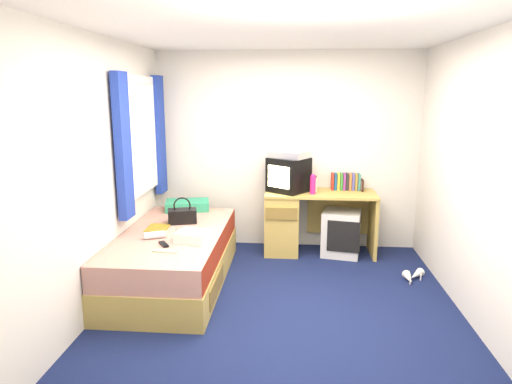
# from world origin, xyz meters

# --- Properties ---
(ground) EXTENTS (3.40, 3.40, 0.00)m
(ground) POSITION_xyz_m (0.00, 0.00, 0.00)
(ground) COLOR #0C1438
(ground) RESTS_ON ground
(room_shell) EXTENTS (3.40, 3.40, 3.40)m
(room_shell) POSITION_xyz_m (0.00, 0.00, 1.45)
(room_shell) COLOR white
(room_shell) RESTS_ON ground
(bed) EXTENTS (1.01, 2.00, 0.54)m
(bed) POSITION_xyz_m (-1.10, 0.39, 0.27)
(bed) COLOR tan
(bed) RESTS_ON ground
(pillow) EXTENTS (0.56, 0.42, 0.11)m
(pillow) POSITION_xyz_m (-1.16, 1.27, 0.59)
(pillow) COLOR teal
(pillow) RESTS_ON bed
(desk) EXTENTS (1.30, 0.55, 0.75)m
(desk) POSITION_xyz_m (0.14, 1.44, 0.41)
(desk) COLOR tan
(desk) RESTS_ON ground
(storage_cube) EXTENTS (0.51, 0.51, 0.54)m
(storage_cube) POSITION_xyz_m (0.67, 1.38, 0.27)
(storage_cube) COLOR silver
(storage_cube) RESTS_ON ground
(crt_tv) EXTENTS (0.55, 0.54, 0.41)m
(crt_tv) POSITION_xyz_m (0.03, 1.44, 0.95)
(crt_tv) COLOR black
(crt_tv) RESTS_ON desk
(vcr) EXTENTS (0.51, 0.47, 0.08)m
(vcr) POSITION_xyz_m (0.03, 1.44, 1.20)
(vcr) COLOR silver
(vcr) RESTS_ON crt_tv
(book_row) EXTENTS (0.34, 0.13, 0.20)m
(book_row) POSITION_xyz_m (0.72, 1.60, 0.85)
(book_row) COLOR maroon
(book_row) RESTS_ON desk
(picture_frame) EXTENTS (0.02, 0.12, 0.14)m
(picture_frame) POSITION_xyz_m (0.91, 1.54, 0.82)
(picture_frame) COLOR black
(picture_frame) RESTS_ON desk
(pink_water_bottle) EXTENTS (0.07, 0.07, 0.21)m
(pink_water_bottle) POSITION_xyz_m (0.32, 1.32, 0.85)
(pink_water_bottle) COLOR #D41D71
(pink_water_bottle) RESTS_ON desk
(aerosol_can) EXTENTS (0.06, 0.06, 0.17)m
(aerosol_can) POSITION_xyz_m (0.35, 1.44, 0.84)
(aerosol_can) COLOR silver
(aerosol_can) RESTS_ON desk
(handbag) EXTENTS (0.33, 0.24, 0.28)m
(handbag) POSITION_xyz_m (-1.08, 0.72, 0.62)
(handbag) COLOR black
(handbag) RESTS_ON bed
(towel) EXTENTS (0.34, 0.30, 0.10)m
(towel) POSITION_xyz_m (-0.83, 0.12, 0.59)
(towel) COLOR silver
(towel) RESTS_ON bed
(magazine) EXTENTS (0.22, 0.29, 0.01)m
(magazine) POSITION_xyz_m (-1.29, 0.49, 0.55)
(magazine) COLOR yellow
(magazine) RESTS_ON bed
(water_bottle) EXTENTS (0.21, 0.15, 0.07)m
(water_bottle) POSITION_xyz_m (-1.22, 0.17, 0.58)
(water_bottle) COLOR silver
(water_bottle) RESTS_ON bed
(colour_swatch_fan) EXTENTS (0.22, 0.08, 0.01)m
(colour_swatch_fan) POSITION_xyz_m (-1.02, -0.18, 0.55)
(colour_swatch_fan) COLOR yellow
(colour_swatch_fan) RESTS_ON bed
(remote_control) EXTENTS (0.13, 0.16, 0.02)m
(remote_control) POSITION_xyz_m (-1.08, -0.01, 0.55)
(remote_control) COLOR black
(remote_control) RESTS_ON bed
(window_assembly) EXTENTS (0.11, 1.42, 1.40)m
(window_assembly) POSITION_xyz_m (-1.55, 0.90, 1.42)
(window_assembly) COLOR silver
(window_assembly) RESTS_ON room_shell
(white_heels) EXTENTS (0.25, 0.32, 0.09)m
(white_heels) POSITION_xyz_m (1.34, 0.66, 0.04)
(white_heels) COLOR white
(white_heels) RESTS_ON ground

